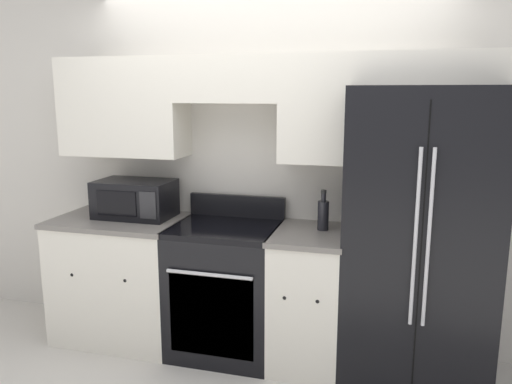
{
  "coord_description": "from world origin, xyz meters",
  "views": [
    {
      "loc": [
        0.86,
        -2.84,
        1.83
      ],
      "look_at": [
        0.0,
        0.31,
        1.18
      ],
      "focal_mm": 35.0,
      "sensor_mm": 36.0,
      "label": 1
    }
  ],
  "objects_px": {
    "refrigerator": "(418,236)",
    "microwave": "(135,199)",
    "oven_range": "(226,288)",
    "bottle": "(323,214)"
  },
  "relations": [
    {
      "from": "refrigerator",
      "to": "microwave",
      "type": "height_order",
      "value": "refrigerator"
    },
    {
      "from": "refrigerator",
      "to": "microwave",
      "type": "xyz_separation_m",
      "value": [
        -1.99,
        0.02,
        0.13
      ]
    },
    {
      "from": "oven_range",
      "to": "microwave",
      "type": "distance_m",
      "value": 0.94
    },
    {
      "from": "oven_range",
      "to": "microwave",
      "type": "height_order",
      "value": "microwave"
    },
    {
      "from": "refrigerator",
      "to": "microwave",
      "type": "bearing_deg",
      "value": 179.56
    },
    {
      "from": "refrigerator",
      "to": "microwave",
      "type": "distance_m",
      "value": 2.0
    },
    {
      "from": "oven_range",
      "to": "microwave",
      "type": "relative_size",
      "value": 1.96
    },
    {
      "from": "refrigerator",
      "to": "bottle",
      "type": "height_order",
      "value": "refrigerator"
    },
    {
      "from": "oven_range",
      "to": "bottle",
      "type": "xyz_separation_m",
      "value": [
        0.66,
        0.08,
        0.57
      ]
    },
    {
      "from": "oven_range",
      "to": "bottle",
      "type": "relative_size",
      "value": 3.99
    }
  ]
}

